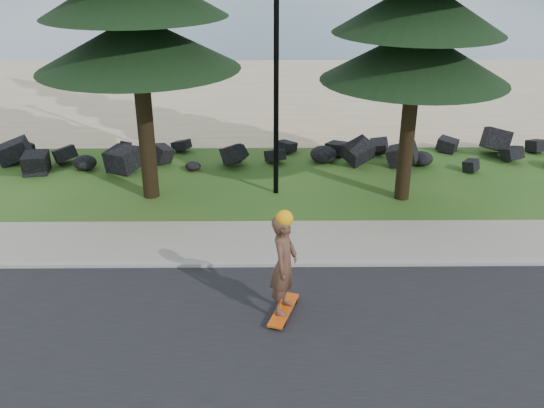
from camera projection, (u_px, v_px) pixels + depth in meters
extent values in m
plane|color=#26551A|center=(278.00, 246.00, 14.33)|extent=(160.00, 160.00, 0.00)
cube|color=black|center=(283.00, 373.00, 10.24)|extent=(160.00, 7.00, 0.02)
cube|color=#A29E92|center=(279.00, 264.00, 13.50)|extent=(160.00, 0.20, 0.10)
cube|color=gray|center=(278.00, 241.00, 14.50)|extent=(160.00, 2.00, 0.08)
cube|color=tan|center=(272.00, 93.00, 27.51)|extent=(160.00, 15.00, 0.01)
cube|color=#3E6778|center=(268.00, 2.00, 60.70)|extent=(160.00, 58.00, 0.01)
cylinder|color=black|center=(276.00, 50.00, 15.58)|extent=(0.14, 0.14, 8.00)
cube|color=#D64F0C|center=(284.00, 310.00, 11.75)|extent=(0.66, 1.23, 0.04)
imported|color=brown|center=(284.00, 265.00, 11.33)|extent=(0.68, 0.84, 2.00)
sphere|color=#FFA70E|center=(285.00, 218.00, 10.93)|extent=(0.32, 0.32, 0.32)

